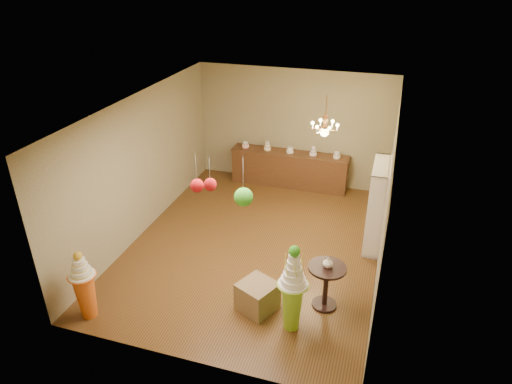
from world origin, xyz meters
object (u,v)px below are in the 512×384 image
(sideboard, at_px, (289,168))
(round_table, at_px, (326,281))
(pedestal_orange, at_px, (85,290))
(pedestal_green, at_px, (292,295))

(sideboard, bearing_deg, round_table, -68.87)
(round_table, bearing_deg, pedestal_orange, -159.33)
(pedestal_green, height_order, sideboard, pedestal_green)
(sideboard, xyz_separation_m, round_table, (1.70, -4.41, 0.05))
(pedestal_green, relative_size, sideboard, 0.52)
(round_table, bearing_deg, pedestal_green, -122.70)
(pedestal_green, relative_size, pedestal_orange, 1.24)
(pedestal_orange, xyz_separation_m, sideboard, (2.04, 5.82, -0.05))
(pedestal_orange, bearing_deg, round_table, 20.67)
(pedestal_orange, xyz_separation_m, round_table, (3.74, 1.41, -0.00))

